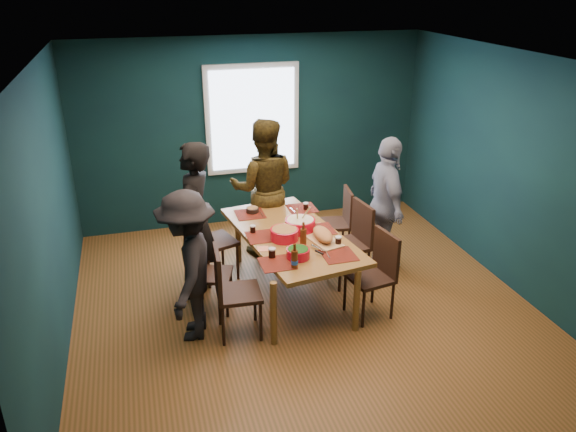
{
  "coord_description": "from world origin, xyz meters",
  "views": [
    {
      "loc": [
        -1.63,
        -5.22,
        3.47
      ],
      "look_at": [
        -0.08,
        0.3,
        0.97
      ],
      "focal_mm": 35.0,
      "sensor_mm": 36.0,
      "label": 1
    }
  ],
  "objects_px": {
    "bowl_herbs": "(298,253)",
    "bowl_salad": "(284,234)",
    "chair_right_near": "(377,268)",
    "cutting_board": "(323,236)",
    "dining_table": "(291,239)",
    "chair_left_mid": "(205,268)",
    "chair_right_far": "(340,217)",
    "person_far_left": "(194,221)",
    "chair_right_mid": "(354,237)",
    "person_near_left": "(188,267)",
    "chair_left_far": "(207,236)",
    "person_right": "(386,204)",
    "bowl_dumpling": "(300,224)",
    "chair_left_near": "(229,286)",
    "person_back": "(264,188)"
  },
  "relations": [
    {
      "from": "chair_right_far",
      "to": "person_far_left",
      "type": "distance_m",
      "value": 2.02
    },
    {
      "from": "bowl_salad",
      "to": "bowl_dumpling",
      "type": "distance_m",
      "value": 0.29
    },
    {
      "from": "chair_left_near",
      "to": "person_back",
      "type": "relative_size",
      "value": 0.54
    },
    {
      "from": "chair_left_far",
      "to": "chair_right_far",
      "type": "relative_size",
      "value": 1.1
    },
    {
      "from": "chair_left_near",
      "to": "chair_left_mid",
      "type": "bearing_deg",
      "value": 110.77
    },
    {
      "from": "chair_left_mid",
      "to": "bowl_salad",
      "type": "bearing_deg",
      "value": 14.71
    },
    {
      "from": "bowl_salad",
      "to": "chair_right_mid",
      "type": "bearing_deg",
      "value": 13.16
    },
    {
      "from": "bowl_herbs",
      "to": "person_right",
      "type": "bearing_deg",
      "value": 32.46
    },
    {
      "from": "person_right",
      "to": "bowl_dumpling",
      "type": "distance_m",
      "value": 1.21
    },
    {
      "from": "chair_left_near",
      "to": "chair_right_near",
      "type": "distance_m",
      "value": 1.6
    },
    {
      "from": "chair_left_far",
      "to": "person_near_left",
      "type": "height_order",
      "value": "person_near_left"
    },
    {
      "from": "person_far_left",
      "to": "bowl_dumpling",
      "type": "relative_size",
      "value": 5.31
    },
    {
      "from": "person_far_left",
      "to": "cutting_board",
      "type": "distance_m",
      "value": 1.44
    },
    {
      "from": "person_far_left",
      "to": "bowl_herbs",
      "type": "height_order",
      "value": "person_far_left"
    },
    {
      "from": "chair_left_far",
      "to": "chair_left_mid",
      "type": "xyz_separation_m",
      "value": [
        -0.12,
        -0.63,
        -0.07
      ]
    },
    {
      "from": "chair_right_near",
      "to": "person_far_left",
      "type": "height_order",
      "value": "person_far_left"
    },
    {
      "from": "person_far_left",
      "to": "bowl_dumpling",
      "type": "xyz_separation_m",
      "value": [
        1.16,
        -0.26,
        -0.07
      ]
    },
    {
      "from": "person_far_left",
      "to": "bowl_salad",
      "type": "relative_size",
      "value": 5.86
    },
    {
      "from": "person_back",
      "to": "bowl_salad",
      "type": "distance_m",
      "value": 1.24
    },
    {
      "from": "bowl_dumpling",
      "to": "chair_right_far",
      "type": "bearing_deg",
      "value": 43.49
    },
    {
      "from": "chair_left_near",
      "to": "person_far_left",
      "type": "relative_size",
      "value": 0.54
    },
    {
      "from": "chair_left_near",
      "to": "bowl_herbs",
      "type": "height_order",
      "value": "chair_left_near"
    },
    {
      "from": "bowl_dumpling",
      "to": "person_near_left",
      "type": "bearing_deg",
      "value": -157.03
    },
    {
      "from": "person_far_left",
      "to": "bowl_herbs",
      "type": "relative_size",
      "value": 7.48
    },
    {
      "from": "cutting_board",
      "to": "dining_table",
      "type": "bearing_deg",
      "value": 121.02
    },
    {
      "from": "bowl_herbs",
      "to": "bowl_salad",
      "type": "bearing_deg",
      "value": 92.48
    },
    {
      "from": "bowl_dumpling",
      "to": "chair_left_near",
      "type": "bearing_deg",
      "value": -144.58
    },
    {
      "from": "chair_left_mid",
      "to": "person_near_left",
      "type": "distance_m",
      "value": 0.57
    },
    {
      "from": "chair_left_far",
      "to": "chair_left_near",
      "type": "xyz_separation_m",
      "value": [
        0.05,
        -1.19,
        -0.01
      ]
    },
    {
      "from": "person_far_left",
      "to": "chair_left_near",
      "type": "bearing_deg",
      "value": 37.77
    },
    {
      "from": "chair_left_near",
      "to": "chair_right_mid",
      "type": "height_order",
      "value": "chair_right_mid"
    },
    {
      "from": "chair_right_near",
      "to": "cutting_board",
      "type": "height_order",
      "value": "chair_right_near"
    },
    {
      "from": "person_right",
      "to": "bowl_herbs",
      "type": "relative_size",
      "value": 6.97
    },
    {
      "from": "bowl_herbs",
      "to": "chair_right_near",
      "type": "bearing_deg",
      "value": -5.36
    },
    {
      "from": "chair_left_mid",
      "to": "chair_left_near",
      "type": "relative_size",
      "value": 0.9
    },
    {
      "from": "person_near_left",
      "to": "bowl_herbs",
      "type": "xyz_separation_m",
      "value": [
        1.12,
        -0.06,
        0.03
      ]
    },
    {
      "from": "chair_right_near",
      "to": "bowl_salad",
      "type": "xyz_separation_m",
      "value": [
        -0.88,
        0.54,
        0.28
      ]
    },
    {
      "from": "chair_right_far",
      "to": "chair_right_mid",
      "type": "height_order",
      "value": "chair_right_mid"
    },
    {
      "from": "bowl_salad",
      "to": "bowl_dumpling",
      "type": "bearing_deg",
      "value": 36.17
    },
    {
      "from": "bowl_salad",
      "to": "person_far_left",
      "type": "bearing_deg",
      "value": 155.34
    },
    {
      "from": "dining_table",
      "to": "chair_left_mid",
      "type": "xyz_separation_m",
      "value": [
        -1.0,
        -0.08,
        -0.18
      ]
    },
    {
      "from": "dining_table",
      "to": "chair_right_mid",
      "type": "xyz_separation_m",
      "value": [
        0.81,
        0.09,
        -0.12
      ]
    },
    {
      "from": "chair_left_near",
      "to": "bowl_salad",
      "type": "distance_m",
      "value": 0.91
    },
    {
      "from": "bowl_salad",
      "to": "bowl_herbs",
      "type": "relative_size",
      "value": 1.28
    },
    {
      "from": "chair_left_mid",
      "to": "bowl_salad",
      "type": "xyz_separation_m",
      "value": [
        0.89,
        -0.05,
        0.32
      ]
    },
    {
      "from": "chair_left_mid",
      "to": "bowl_dumpling",
      "type": "xyz_separation_m",
      "value": [
        1.12,
        0.12,
        0.33
      ]
    },
    {
      "from": "chair_left_far",
      "to": "cutting_board",
      "type": "bearing_deg",
      "value": -54.72
    },
    {
      "from": "dining_table",
      "to": "bowl_dumpling",
      "type": "xyz_separation_m",
      "value": [
        0.12,
        0.04,
        0.15
      ]
    },
    {
      "from": "dining_table",
      "to": "person_near_left",
      "type": "height_order",
      "value": "person_near_left"
    },
    {
      "from": "dining_table",
      "to": "bowl_herbs",
      "type": "relative_size",
      "value": 8.77
    }
  ]
}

